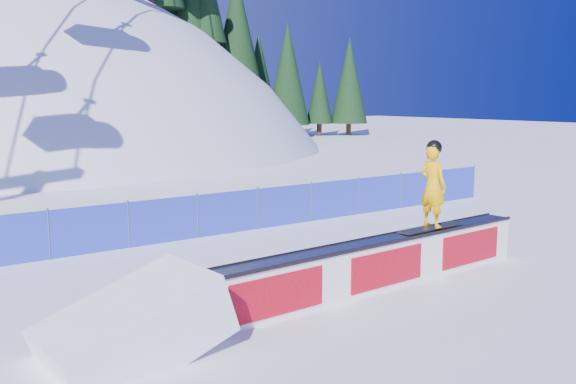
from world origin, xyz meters
TOP-DOWN VIEW (x-y plane):
  - ground at (0.00, 0.00)m, footprint 160.00×160.00m
  - treeline at (22.86, 40.27)m, footprint 21.26×11.99m
  - safety_fence at (0.00, 4.50)m, footprint 22.05×0.05m
  - rail_box at (-0.33, -1.84)m, footprint 8.58×0.98m
  - snow_ramp at (-5.67, -2.08)m, footprint 2.83×1.84m
  - snowboarder at (1.37, -1.77)m, footprint 1.86×0.67m

SIDE VIEW (x-z plane):
  - ground at x=0.00m, z-range 0.00..0.00m
  - snow_ramp at x=-5.67m, z-range -0.86..0.86m
  - rail_box at x=-0.33m, z-range -0.01..1.02m
  - safety_fence at x=0.00m, z-range -0.05..1.25m
  - snowboarder at x=1.37m, z-range 1.01..2.94m
  - treeline at x=22.86m, z-range 0.06..19.97m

